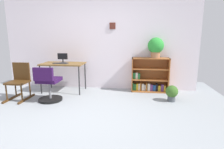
{
  "coord_description": "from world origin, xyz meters",
  "views": [
    {
      "loc": [
        0.98,
        -2.83,
        1.41
      ],
      "look_at": [
        0.46,
        1.31,
        0.55
      ],
      "focal_mm": 29.68,
      "sensor_mm": 36.0,
      "label": 1
    }
  ],
  "objects": [
    {
      "name": "bookshelf_low",
      "position": [
        1.36,
        1.95,
        0.38
      ],
      "size": [
        0.94,
        0.3,
        0.88
      ],
      "color": "#A05A29",
      "rests_on": "ground_plane"
    },
    {
      "name": "ground_plane",
      "position": [
        0.0,
        0.0,
        0.0
      ],
      "size": [
        6.24,
        6.24,
        0.0
      ],
      "primitive_type": "plane",
      "color": "#8E949A"
    },
    {
      "name": "monitor",
      "position": [
        -0.87,
        1.72,
        0.86
      ],
      "size": [
        0.26,
        0.19,
        0.25
      ],
      "color": "#262628",
      "rests_on": "desk"
    },
    {
      "name": "keyboard",
      "position": [
        -0.87,
        1.58,
        0.75
      ],
      "size": [
        0.37,
        0.14,
        0.02
      ],
      "primitive_type": "cube",
      "color": "#2C2D30",
      "rests_on": "desk"
    },
    {
      "name": "wall_back",
      "position": [
        0.0,
        2.15,
        1.21
      ],
      "size": [
        5.2,
        0.12,
        2.43
      ],
      "color": "silver",
      "rests_on": "ground_plane"
    },
    {
      "name": "potted_plant_floor",
      "position": [
        1.8,
        1.21,
        0.2
      ],
      "size": [
        0.27,
        0.27,
        0.36
      ],
      "color": "#474C51",
      "rests_on": "ground_plane"
    },
    {
      "name": "potted_plant_on_shelf",
      "position": [
        1.48,
        1.9,
        1.17
      ],
      "size": [
        0.4,
        0.4,
        0.51
      ],
      "color": "#9E6642",
      "rests_on": "bookshelf_low"
    },
    {
      "name": "desk",
      "position": [
        -0.84,
        1.67,
        0.69
      ],
      "size": [
        1.07,
        0.63,
        0.74
      ],
      "color": "brown",
      "rests_on": "ground_plane"
    },
    {
      "name": "rocking_chair",
      "position": [
        -1.62,
        0.98,
        0.43
      ],
      "size": [
        0.42,
        0.64,
        0.83
      ],
      "color": "#422811",
      "rests_on": "ground_plane"
    },
    {
      "name": "office_chair",
      "position": [
        -0.88,
        0.88,
        0.34
      ],
      "size": [
        0.52,
        0.55,
        0.79
      ],
      "color": "black",
      "rests_on": "ground_plane"
    }
  ]
}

